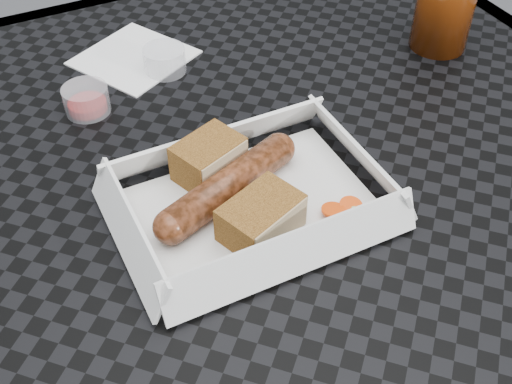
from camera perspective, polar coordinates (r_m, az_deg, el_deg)
patio_table at (r=0.73m, az=2.51°, el=0.03°), size 0.80×0.80×0.74m
food_tray at (r=0.60m, az=-0.43°, el=-1.32°), size 0.22×0.15×0.00m
bratwurst at (r=0.60m, az=-2.48°, el=0.58°), size 0.17×0.08×0.03m
bread_near at (r=0.62m, az=-4.23°, el=2.95°), size 0.08×0.06×0.04m
bread_far at (r=0.57m, az=0.43°, el=-2.29°), size 0.08×0.07×0.04m
veg_garnish at (r=0.60m, az=8.21°, el=-2.16°), size 0.03×0.03×0.00m
napkin at (r=0.82m, az=-10.79°, el=11.66°), size 0.16×0.16×0.00m
condiment_cup_sauce at (r=0.73m, az=-14.85°, el=7.94°), size 0.05×0.05×0.03m
condiment_cup_empty at (r=0.78m, az=-8.13°, el=11.54°), size 0.05×0.05×0.03m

